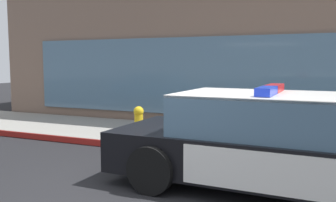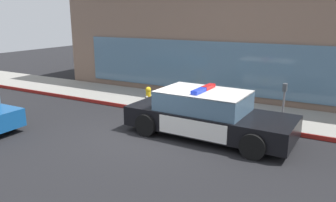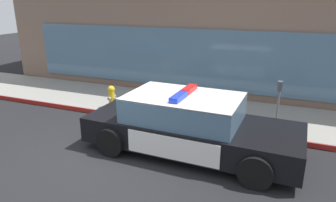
# 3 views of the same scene
# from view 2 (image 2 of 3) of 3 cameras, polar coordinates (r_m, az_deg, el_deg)

# --- Properties ---
(ground) EXTENTS (48.00, 48.00, 0.00)m
(ground) POSITION_cam_2_polar(r_m,az_deg,el_deg) (10.25, -4.63, -5.74)
(ground) COLOR black
(sidewalk) EXTENTS (48.00, 2.71, 0.15)m
(sidewalk) POSITION_cam_2_polar(r_m,az_deg,el_deg) (13.15, 3.91, -0.78)
(sidewalk) COLOR gray
(sidewalk) RESTS_ON ground
(curb_red_paint) EXTENTS (28.80, 0.04, 0.14)m
(curb_red_paint) POSITION_cam_2_polar(r_m,az_deg,el_deg) (11.97, 1.09, -2.30)
(curb_red_paint) COLOR maroon
(curb_red_paint) RESTS_ON ground
(storefront_building) EXTENTS (18.99, 8.75, 6.81)m
(storefront_building) POSITION_cam_2_polar(r_m,az_deg,el_deg) (17.55, 18.40, 13.39)
(storefront_building) COLOR #7A6051
(storefront_building) RESTS_ON ground
(police_cruiser) EXTENTS (5.00, 2.20, 1.49)m
(police_cruiser) POSITION_cam_2_polar(r_m,az_deg,el_deg) (9.96, 6.73, -2.28)
(police_cruiser) COLOR black
(police_cruiser) RESTS_ON ground
(fire_hydrant) EXTENTS (0.34, 0.39, 0.73)m
(fire_hydrant) POSITION_cam_2_polar(r_m,az_deg,el_deg) (12.83, -3.36, 0.81)
(fire_hydrant) COLOR gold
(fire_hydrant) RESTS_ON sidewalk
(parking_meter) EXTENTS (0.12, 0.18, 1.34)m
(parking_meter) POSITION_cam_2_polar(r_m,az_deg,el_deg) (10.99, 19.29, 0.75)
(parking_meter) COLOR slate
(parking_meter) RESTS_ON sidewalk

